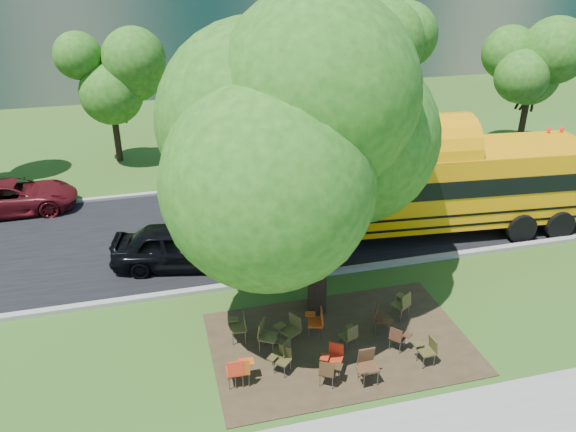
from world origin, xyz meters
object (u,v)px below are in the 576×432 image
object	(u,v)px
chair_5	(367,363)
chair_6	(428,348)
chair_2	(283,349)
chair_12	(381,316)
chair_3	(282,357)
chair_14	(317,320)
school_bus	(425,185)
chair_7	(398,337)
chair_1	(242,369)
main_tree	(321,146)
chair_10	(266,334)
chair_9	(291,327)
chair_8	(240,325)
black_car	(180,246)
chair_15	(334,355)
chair_4	(329,371)
chair_13	(403,303)
bg_car_red	(14,197)
chair_11	(350,334)
chair_0	(236,369)

from	to	relation	value
chair_5	chair_6	world-z (taller)	chair_5
chair_2	chair_12	world-z (taller)	chair_12
chair_3	chair_14	distance (m)	1.76
school_bus	chair_7	world-z (taller)	school_bus
chair_1	chair_3	distance (m)	1.09
main_tree	chair_6	distance (m)	5.91
chair_3	chair_10	distance (m)	0.92
chair_9	chair_8	bearing A→B (deg)	38.62
chair_6	chair_10	distance (m)	4.23
black_car	chair_15	bearing A→B (deg)	-140.00
chair_8	chair_6	bearing A→B (deg)	-107.85
chair_3	chair_14	xyz separation A→B (m)	(1.29, 1.19, 0.07)
chair_4	chair_9	world-z (taller)	chair_9
chair_14	chair_3	bearing A→B (deg)	149.38
chair_13	chair_10	bearing A→B (deg)	155.92
chair_3	chair_7	xyz separation A→B (m)	(3.18, 0.03, -0.00)
chair_13	bg_car_red	distance (m)	16.17
chair_2	chair_4	xyz separation A→B (m)	(0.89, -1.04, -0.02)
chair_10	chair_12	distance (m)	3.28
chair_4	chair_9	size ratio (longest dim) A/B	0.88
chair_12	chair_11	bearing A→B (deg)	-40.54
chair_7	chair_9	distance (m)	2.87
chair_3	chair_15	world-z (taller)	chair_15
chair_11	chair_14	world-z (taller)	chair_14
chair_8	chair_14	bearing A→B (deg)	-91.10
chair_2	black_car	bearing A→B (deg)	63.48
chair_6	chair_12	size ratio (longest dim) A/B	0.87
chair_2	chair_13	distance (m)	3.98
chair_7	chair_9	world-z (taller)	chair_9
school_bus	chair_12	world-z (taller)	school_bus
school_bus	chair_15	size ratio (longest dim) A/B	16.64
chair_0	chair_12	world-z (taller)	chair_12
chair_4	chair_11	xyz separation A→B (m)	(1.01, 1.23, -0.01)
school_bus	chair_8	xyz separation A→B (m)	(-7.79, -4.78, -1.35)
chair_9	chair_13	size ratio (longest dim) A/B	1.00
chair_10	chair_12	size ratio (longest dim) A/B	1.03
main_tree	chair_4	xyz separation A→B (m)	(-0.66, -3.09, -4.69)
chair_8	chair_11	size ratio (longest dim) A/B	1.13
school_bus	chair_11	distance (m)	7.82
chair_2	chair_14	size ratio (longest dim) A/B	0.94
chair_2	chair_4	size ratio (longest dim) A/B	1.03
chair_11	chair_0	bearing A→B (deg)	170.93
chair_3	black_car	xyz separation A→B (m)	(-2.07, 5.99, 0.28)
chair_1	chair_3	size ratio (longest dim) A/B	1.09
chair_4	black_car	xyz separation A→B (m)	(-3.04, 6.77, 0.26)
chair_6	chair_7	distance (m)	0.85
chair_14	chair_0	bearing A→B (deg)	135.95
chair_7	black_car	size ratio (longest dim) A/B	0.17
chair_3	chair_8	xyz separation A→B (m)	(-0.81, 1.51, 0.07)
main_tree	chair_13	bearing A→B (deg)	-23.11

